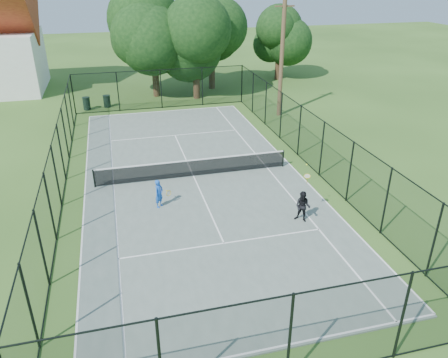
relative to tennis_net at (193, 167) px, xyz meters
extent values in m
plane|color=#2F521C|center=(0.00, 0.00, -0.58)|extent=(120.00, 120.00, 0.00)
cube|color=slate|center=(0.00, 0.00, -0.55)|extent=(11.00, 24.00, 0.06)
cylinder|color=black|center=(-5.00, 0.00, -0.04)|extent=(0.08, 0.08, 0.95)
cylinder|color=black|center=(5.00, 0.00, -0.04)|extent=(0.08, 0.08, 0.95)
cube|color=black|center=(0.00, 0.00, -0.04)|extent=(10.00, 0.03, 0.88)
cube|color=white|center=(0.00, 0.00, 0.40)|extent=(10.00, 0.05, 0.06)
cylinder|color=#332114|center=(0.00, 16.63, 1.19)|extent=(0.56, 0.56, 3.54)
sphere|color=black|center=(0.00, 16.63, 4.56)|extent=(6.40, 6.40, 6.40)
cylinder|color=#332114|center=(3.20, 15.12, 0.96)|extent=(0.56, 0.56, 3.07)
sphere|color=black|center=(3.20, 15.12, 3.87)|extent=(5.51, 5.51, 5.51)
cylinder|color=#332114|center=(5.19, 18.03, 1.08)|extent=(0.56, 0.56, 3.31)
sphere|color=black|center=(5.19, 18.03, 4.05)|extent=(5.25, 5.25, 5.25)
cylinder|color=#332114|center=(12.24, 19.90, 0.74)|extent=(0.56, 0.56, 2.63)
sphere|color=black|center=(12.24, 19.90, 3.20)|extent=(4.59, 4.59, 4.59)
cylinder|color=black|center=(-5.69, 13.98, -0.11)|extent=(0.54, 0.54, 0.94)
cylinder|color=black|center=(-5.69, 13.98, 0.38)|extent=(0.58, 0.58, 0.05)
cylinder|color=black|center=(-4.16, 14.32, -0.13)|extent=(0.54, 0.54, 0.89)
cylinder|color=black|center=(-4.16, 14.32, 0.33)|extent=(0.58, 0.58, 0.05)
cylinder|color=#4C3823|center=(8.20, 9.00, 3.60)|extent=(0.30, 0.30, 8.36)
cube|color=#4C3823|center=(8.20, 9.00, 7.02)|extent=(1.40, 0.10, 0.10)
imported|color=blue|center=(-2.11, -2.78, 0.15)|extent=(0.57, 0.57, 1.34)
torus|color=gold|center=(-1.66, -2.63, 0.03)|extent=(0.27, 0.18, 0.29)
cylinder|color=silver|center=(-1.66, -2.63, 0.03)|extent=(0.23, 0.15, 0.25)
imported|color=black|center=(3.69, -5.57, 0.18)|extent=(0.86, 0.84, 1.39)
torus|color=gold|center=(3.94, -5.22, 1.43)|extent=(0.30, 0.28, 0.14)
cylinder|color=silver|center=(3.94, -5.22, 1.43)|extent=(0.26, 0.24, 0.11)
sphere|color=#CCE526|center=(3.89, -5.17, 1.95)|extent=(0.07, 0.07, 0.07)
camera|label=1|loc=(-3.63, -20.43, 9.37)|focal=35.00mm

